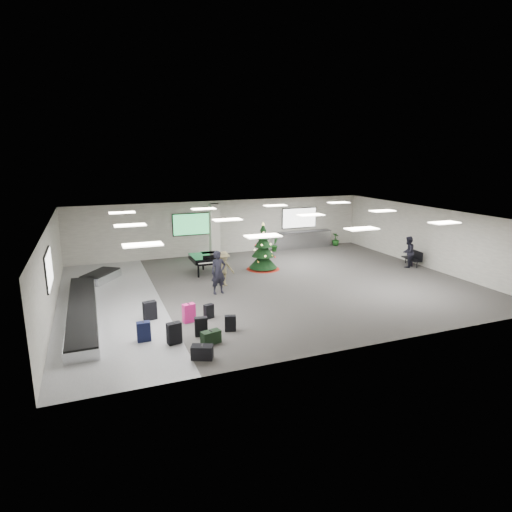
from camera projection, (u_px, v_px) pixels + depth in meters
name	position (u px, v px, depth m)	size (l,w,h in m)	color
ground	(270.00, 285.00, 19.63)	(18.00, 18.00, 0.00)	#3C3A37
room_envelope	(257.00, 233.00, 19.56)	(18.02, 14.02, 3.21)	#A19F94
baggage_carousel	(87.00, 302.00, 16.73)	(2.28, 9.71, 0.43)	silver
service_counter	(301.00, 240.00, 27.30)	(4.05, 0.65, 1.08)	silver
suitcase_0	(174.00, 333.00, 13.49)	(0.48, 0.32, 0.72)	black
suitcase_1	(201.00, 327.00, 14.08)	(0.44, 0.27, 0.66)	black
pink_suitcase	(189.00, 313.00, 15.23)	(0.48, 0.34, 0.70)	#D61B74
suitcase_3	(209.00, 311.00, 15.61)	(0.40, 0.31, 0.55)	black
navy_suitcase	(144.00, 332.00, 13.67)	(0.42, 0.25, 0.67)	black
green_duffel	(211.00, 337.00, 13.55)	(0.67, 0.44, 0.43)	black
suitcase_7	(230.00, 323.00, 14.49)	(0.41, 0.29, 0.57)	black
suitcase_8	(150.00, 311.00, 15.46)	(0.50, 0.34, 0.71)	black
black_duffel	(202.00, 352.00, 12.52)	(0.71, 0.57, 0.43)	black
christmas_tree	(263.00, 253.00, 22.19)	(1.75, 1.75, 2.50)	maroon
grand_piano	(206.00, 259.00, 21.43)	(1.46, 1.86, 1.06)	black
bench	(413.00, 257.00, 23.00)	(0.65, 1.39, 0.84)	black
traveler_a	(218.00, 272.00, 18.24)	(0.69, 0.45, 1.88)	black
traveler_b	(224.00, 269.00, 19.34)	(1.04, 0.60, 1.61)	olive
traveler_bench	(408.00, 252.00, 22.58)	(0.81, 0.63, 1.66)	black
potted_plant_left	(275.00, 245.00, 26.38)	(0.46, 0.37, 0.83)	#133A12
potted_plant_right	(336.00, 239.00, 28.07)	(0.47, 0.47, 0.84)	#133A12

